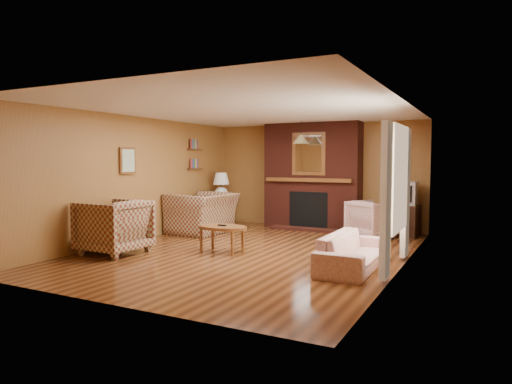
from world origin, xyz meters
The scene contains 20 objects.
floor centered at (0.00, 0.00, 0.00)m, with size 6.50×6.50×0.00m, color #43220E.
ceiling centered at (0.00, 0.00, 2.40)m, with size 6.50×6.50×0.00m, color white.
wall_back centered at (0.00, 3.25, 1.20)m, with size 6.50×6.50×0.00m, color olive.
wall_front centered at (0.00, -3.25, 1.20)m, with size 6.50×6.50×0.00m, color olive.
wall_left centered at (-2.50, 0.00, 1.20)m, with size 6.50×6.50×0.00m, color olive.
wall_right centered at (2.50, 0.00, 1.20)m, with size 6.50×6.50×0.00m, color olive.
fireplace centered at (0.00, 2.98, 1.18)m, with size 2.20×0.82×2.40m.
window_right centered at (2.45, -0.20, 1.13)m, with size 0.10×1.85×2.00m.
bookshelf centered at (-2.44, 1.90, 1.67)m, with size 0.09×0.55×0.71m.
botanical_print centered at (-2.47, -0.30, 1.55)m, with size 0.05×0.40×0.50m.
pendant_light centered at (0.00, 2.30, 2.00)m, with size 0.36×0.36×0.48m.
plaid_loveseat centered at (-1.85, 1.28, 0.42)m, with size 1.31×1.14×0.85m, color maroon.
plaid_armchair centered at (-1.95, -1.21, 0.45)m, with size 0.97×0.99×0.90m, color maroon.
floral_sofa centered at (1.90, -0.44, 0.25)m, with size 1.73×0.68×0.51m, color beige.
floral_armchair centered at (1.52, 2.40, 0.37)m, with size 0.80×0.82×0.75m, color beige.
coffee_table centered at (-0.38, -0.33, 0.40)m, with size 0.90×0.56×0.48m.
side_table centered at (-2.10, 2.45, 0.30)m, with size 0.46×0.46×0.61m, color brown.
table_lamp centered at (-2.10, 2.45, 0.97)m, with size 0.39×0.39×0.65m.
tv_stand centered at (2.05, 2.80, 0.33)m, with size 0.60×0.55×0.65m, color black.
crt_tv centered at (2.05, 2.79, 0.89)m, with size 0.51×0.51×0.47m.
Camera 1 is at (3.61, -6.82, 1.56)m, focal length 32.00 mm.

